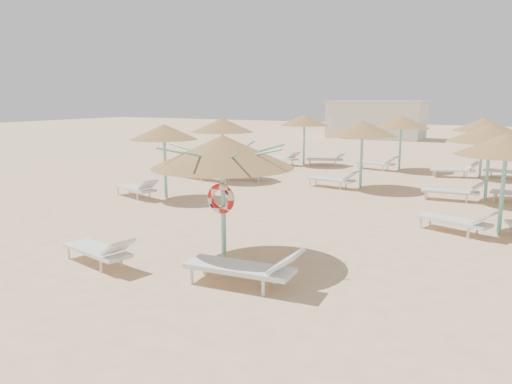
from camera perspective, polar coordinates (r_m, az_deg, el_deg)
The scene contains 6 objects.
ground at distance 11.35m, azimuth -5.25°, elevation -7.64°, with size 120.00×120.00×0.00m, color #DEB687.
main_palapa at distance 10.79m, azimuth -3.83°, elevation 4.58°, with size 3.10×3.10×2.78m.
lounger_main_a at distance 11.32m, azimuth -17.37°, elevation -6.33°, with size 2.07×1.01×0.72m.
lounger_main_b at distance 9.60m, azimuth -1.07°, elevation -8.58°, with size 2.34×0.88×0.83m.
palapa_field at distance 19.57m, azimuth 17.47°, elevation 6.51°, with size 20.33×14.11×2.72m.
service_hut at distance 45.57m, azimuth 13.56°, elevation 8.07°, with size 8.40×4.40×3.25m.
Camera 1 is at (6.07, -8.90, 3.58)m, focal length 35.00 mm.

